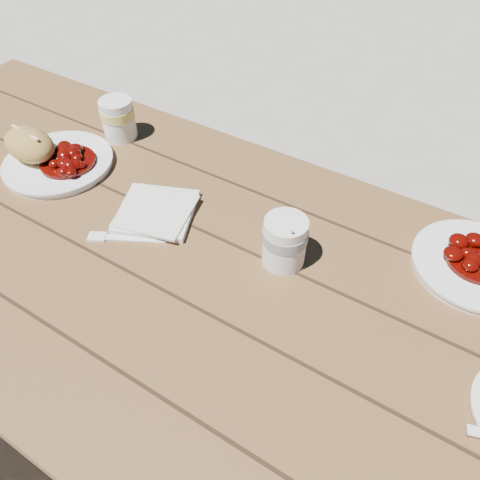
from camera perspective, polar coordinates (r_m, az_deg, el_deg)
The scene contains 10 objects.
ground at distance 1.52m, azimuth -3.33°, elevation -22.05°, with size 60.00×60.00×0.00m, color #A7A297.
picnic_table at distance 1.00m, azimuth -4.74°, elevation -9.12°, with size 2.00×1.55×0.75m.
main_plate at distance 1.17m, azimuth -21.25°, elevation 8.68°, with size 0.24×0.24×0.02m, color white.
goulash_stew at distance 1.14m, azimuth -20.44°, elevation 9.56°, with size 0.12×0.12×0.04m, color #520602, non-canonical shape.
bread_roll at distance 1.18m, azimuth -24.29°, elevation 10.55°, with size 0.14×0.09×0.07m, color #B28B44.
coffee_cup at distance 0.85m, azimuth 5.45°, elevation -0.22°, with size 0.08×0.08×0.10m, color white.
napkin_stack at distance 0.98m, azimuth -10.16°, elevation 3.40°, with size 0.15×0.15×0.01m, color white.
fork_table at distance 0.94m, azimuth -12.71°, elevation 0.17°, with size 0.03×0.16×0.01m, color white, non-canonical shape.
second_plate at distance 0.96m, azimuth 26.72°, elevation -2.79°, with size 0.22×0.22×0.02m, color white.
second_cup at distance 1.21m, azimuth -14.61°, elevation 14.07°, with size 0.08×0.08×0.10m, color white.
Camera 1 is at (0.38, -0.45, 1.40)m, focal length 35.00 mm.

